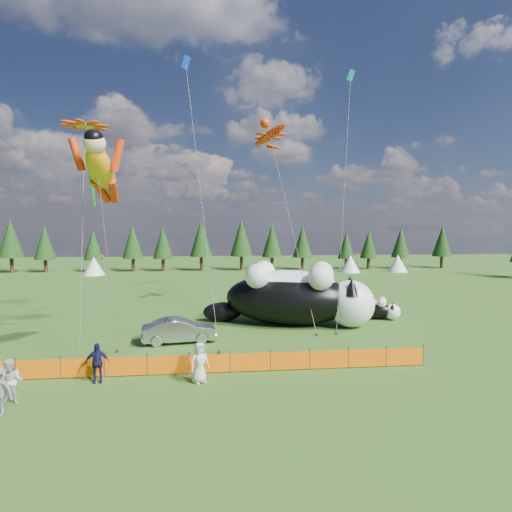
# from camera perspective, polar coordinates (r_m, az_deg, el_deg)

# --- Properties ---
(ground) EXTENTS (160.00, 160.00, 0.00)m
(ground) POSITION_cam_1_polar(r_m,az_deg,el_deg) (23.37, -6.52, -13.77)
(ground) COLOR #143509
(ground) RESTS_ON ground
(safety_fence) EXTENTS (22.06, 0.06, 1.10)m
(safety_fence) POSITION_cam_1_polar(r_m,az_deg,el_deg) (20.37, -6.63, -14.99)
(safety_fence) COLOR #262626
(safety_fence) RESTS_ON ground
(tree_line) EXTENTS (90.00, 4.00, 8.00)m
(tree_line) POSITION_cam_1_polar(r_m,az_deg,el_deg) (67.33, -6.10, 1.32)
(tree_line) COLOR black
(tree_line) RESTS_ON ground
(festival_tents) EXTENTS (50.00, 3.20, 2.80)m
(festival_tents) POSITION_cam_1_polar(r_m,az_deg,el_deg) (63.43, 3.89, -1.18)
(festival_tents) COLOR white
(festival_tents) RESTS_ON ground
(cat_large) EXTENTS (12.47, 6.96, 4.60)m
(cat_large) POSITION_cam_1_polar(r_m,az_deg,el_deg) (29.63, 5.79, -5.61)
(cat_large) COLOR black
(cat_large) RESTS_ON ground
(cat_small) EXTENTS (4.39, 2.92, 1.68)m
(cat_small) POSITION_cam_1_polar(r_m,az_deg,el_deg) (33.03, 16.41, -7.20)
(cat_small) COLOR black
(cat_small) RESTS_ON ground
(car) EXTENTS (4.76, 2.22, 1.51)m
(car) POSITION_cam_1_polar(r_m,az_deg,el_deg) (25.74, -10.88, -10.39)
(car) COLOR #B5B5BA
(car) RESTS_ON ground
(spectator_a) EXTENTS (0.66, 0.54, 1.57)m
(spectator_a) POSITION_cam_1_polar(r_m,az_deg,el_deg) (20.34, -31.65, -14.75)
(spectator_a) COLOR slate
(spectator_a) RESTS_ON ground
(spectator_b) EXTENTS (0.93, 0.58, 1.87)m
(spectator_b) POSITION_cam_1_polar(r_m,az_deg,el_deg) (19.52, -31.64, -15.09)
(spectator_b) COLOR beige
(spectator_b) RESTS_ON ground
(spectator_c) EXTENTS (1.16, 0.74, 1.84)m
(spectator_c) POSITION_cam_1_polar(r_m,az_deg,el_deg) (20.41, -21.78, -13.97)
(spectator_c) COLOR #151437
(spectator_c) RESTS_ON ground
(spectator_e) EXTENTS (1.10, 0.97, 1.90)m
(spectator_e) POSITION_cam_1_polar(r_m,az_deg,el_deg) (19.15, -8.05, -14.84)
(spectator_e) COLOR beige
(spectator_e) RESTS_ON ground
(superhero_kite) EXTENTS (3.99, 4.34, 12.21)m
(superhero_kite) POSITION_cam_1_polar(r_m,az_deg,el_deg) (22.89, -21.30, 11.48)
(superhero_kite) COLOR #F0A20C
(superhero_kite) RESTS_ON ground
(gecko_kite) EXTENTS (5.64, 13.27, 18.36)m
(gecko_kite) POSITION_cam_1_polar(r_m,az_deg,el_deg) (36.81, 1.98, 16.87)
(gecko_kite) COLOR red
(gecko_kite) RESTS_ON ground
(flower_kite) EXTENTS (2.91, 7.03, 14.33)m
(flower_kite) POSITION_cam_1_polar(r_m,az_deg,el_deg) (27.46, -23.26, 16.39)
(flower_kite) COLOR red
(flower_kite) RESTS_ON ground
(diamond_kite_a) EXTENTS (2.53, 5.88, 19.21)m
(diamond_kite_a) POSITION_cam_1_polar(r_m,az_deg,el_deg) (29.28, -9.86, 24.37)
(diamond_kite_a) COLOR #0D34CB
(diamond_kite_a) RESTS_ON ground
(diamond_kite_b) EXTENTS (3.35, 6.35, 20.43)m
(diamond_kite_b) POSITION_cam_1_polar(r_m,az_deg,el_deg) (34.88, 13.30, 22.70)
(diamond_kite_b) COLOR #0B7587
(diamond_kite_b) RESTS_ON ground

